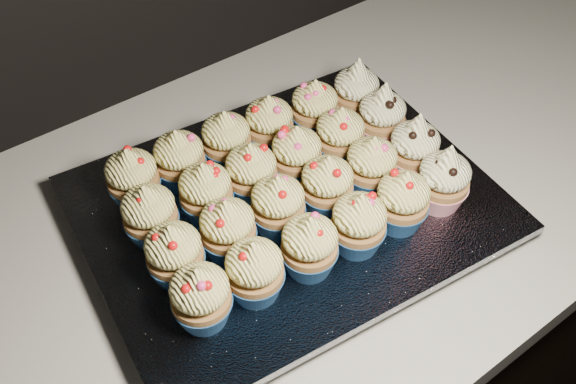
# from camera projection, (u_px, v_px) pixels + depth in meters

# --- Properties ---
(worktop) EXTENTS (2.44, 0.64, 0.04)m
(worktop) POSITION_uv_depth(u_px,v_px,m) (241.00, 232.00, 0.81)
(worktop) COLOR beige
(worktop) RESTS_ON cabinet
(baking_tray) EXTENTS (0.47, 0.38, 0.02)m
(baking_tray) POSITION_uv_depth(u_px,v_px,m) (288.00, 213.00, 0.79)
(baking_tray) COLOR black
(baking_tray) RESTS_ON worktop
(foil_lining) EXTENTS (0.51, 0.42, 0.01)m
(foil_lining) POSITION_uv_depth(u_px,v_px,m) (288.00, 204.00, 0.78)
(foil_lining) COLOR silver
(foil_lining) RESTS_ON baking_tray
(cupcake_0) EXTENTS (0.06, 0.06, 0.08)m
(cupcake_0) POSITION_uv_depth(u_px,v_px,m) (201.00, 297.00, 0.64)
(cupcake_0) COLOR navy
(cupcake_0) RESTS_ON foil_lining
(cupcake_1) EXTENTS (0.06, 0.06, 0.08)m
(cupcake_1) POSITION_uv_depth(u_px,v_px,m) (255.00, 271.00, 0.66)
(cupcake_1) COLOR navy
(cupcake_1) RESTS_ON foil_lining
(cupcake_2) EXTENTS (0.06, 0.06, 0.08)m
(cupcake_2) POSITION_uv_depth(u_px,v_px,m) (309.00, 246.00, 0.68)
(cupcake_2) COLOR navy
(cupcake_2) RESTS_ON foil_lining
(cupcake_3) EXTENTS (0.06, 0.06, 0.08)m
(cupcake_3) POSITION_uv_depth(u_px,v_px,m) (359.00, 223.00, 0.70)
(cupcake_3) COLOR navy
(cupcake_3) RESTS_ON foil_lining
(cupcake_4) EXTENTS (0.06, 0.06, 0.08)m
(cupcake_4) POSITION_uv_depth(u_px,v_px,m) (402.00, 201.00, 0.73)
(cupcake_4) COLOR navy
(cupcake_4) RESTS_ON foil_lining
(cupcake_5) EXTENTS (0.06, 0.06, 0.10)m
(cupcake_5) POSITION_uv_depth(u_px,v_px,m) (443.00, 179.00, 0.75)
(cupcake_5) COLOR red
(cupcake_5) RESTS_ON foil_lining
(cupcake_6) EXTENTS (0.06, 0.06, 0.08)m
(cupcake_6) POSITION_uv_depth(u_px,v_px,m) (175.00, 254.00, 0.67)
(cupcake_6) COLOR navy
(cupcake_6) RESTS_ON foil_lining
(cupcake_7) EXTENTS (0.06, 0.06, 0.08)m
(cupcake_7) POSITION_uv_depth(u_px,v_px,m) (228.00, 229.00, 0.70)
(cupcake_7) COLOR navy
(cupcake_7) RESTS_ON foil_lining
(cupcake_8) EXTENTS (0.06, 0.06, 0.08)m
(cupcake_8) POSITION_uv_depth(u_px,v_px,m) (278.00, 205.00, 0.72)
(cupcake_8) COLOR navy
(cupcake_8) RESTS_ON foil_lining
(cupcake_9) EXTENTS (0.06, 0.06, 0.08)m
(cupcake_9) POSITION_uv_depth(u_px,v_px,m) (327.00, 185.00, 0.74)
(cupcake_9) COLOR navy
(cupcake_9) RESTS_ON foil_lining
(cupcake_10) EXTENTS (0.06, 0.06, 0.08)m
(cupcake_10) POSITION_uv_depth(u_px,v_px,m) (371.00, 166.00, 0.76)
(cupcake_10) COLOR navy
(cupcake_10) RESTS_ON foil_lining
(cupcake_11) EXTENTS (0.06, 0.06, 0.10)m
(cupcake_11) POSITION_uv_depth(u_px,v_px,m) (414.00, 148.00, 0.78)
(cupcake_11) COLOR red
(cupcake_11) RESTS_ON foil_lining
(cupcake_12) EXTENTS (0.06, 0.06, 0.08)m
(cupcake_12) POSITION_uv_depth(u_px,v_px,m) (150.00, 215.00, 0.71)
(cupcake_12) COLOR navy
(cupcake_12) RESTS_ON foil_lining
(cupcake_13) EXTENTS (0.06, 0.06, 0.08)m
(cupcake_13) POSITION_uv_depth(u_px,v_px,m) (206.00, 192.00, 0.73)
(cupcake_13) COLOR navy
(cupcake_13) RESTS_ON foil_lining
(cupcake_14) EXTENTS (0.06, 0.06, 0.08)m
(cupcake_14) POSITION_uv_depth(u_px,v_px,m) (251.00, 173.00, 0.76)
(cupcake_14) COLOR navy
(cupcake_14) RESTS_ON foil_lining
(cupcake_15) EXTENTS (0.06, 0.06, 0.08)m
(cupcake_15) POSITION_uv_depth(u_px,v_px,m) (296.00, 155.00, 0.78)
(cupcake_15) COLOR navy
(cupcake_15) RESTS_ON foil_lining
(cupcake_16) EXTENTS (0.06, 0.06, 0.08)m
(cupcake_16) POSITION_uv_depth(u_px,v_px,m) (340.00, 136.00, 0.80)
(cupcake_16) COLOR navy
(cupcake_16) RESTS_ON foil_lining
(cupcake_17) EXTENTS (0.06, 0.06, 0.10)m
(cupcake_17) POSITION_uv_depth(u_px,v_px,m) (382.00, 116.00, 0.82)
(cupcake_17) COLOR red
(cupcake_17) RESTS_ON foil_lining
(cupcake_18) EXTENTS (0.06, 0.06, 0.08)m
(cupcake_18) POSITION_uv_depth(u_px,v_px,m) (133.00, 178.00, 0.75)
(cupcake_18) COLOR navy
(cupcake_18) RESTS_ON foil_lining
(cupcake_19) EXTENTS (0.06, 0.06, 0.08)m
(cupcake_19) POSITION_uv_depth(u_px,v_px,m) (180.00, 159.00, 0.77)
(cupcake_19) COLOR navy
(cupcake_19) RESTS_ON foil_lining
(cupcake_20) EXTENTS (0.06, 0.06, 0.08)m
(cupcake_20) POSITION_uv_depth(u_px,v_px,m) (227.00, 140.00, 0.79)
(cupcake_20) COLOR navy
(cupcake_20) RESTS_ON foil_lining
(cupcake_21) EXTENTS (0.06, 0.06, 0.08)m
(cupcake_21) POSITION_uv_depth(u_px,v_px,m) (269.00, 124.00, 0.81)
(cupcake_21) COLOR navy
(cupcake_21) RESTS_ON foil_lining
(cupcake_22) EXTENTS (0.06, 0.06, 0.08)m
(cupcake_22) POSITION_uv_depth(u_px,v_px,m) (314.00, 108.00, 0.84)
(cupcake_22) COLOR navy
(cupcake_22) RESTS_ON foil_lining
(cupcake_23) EXTENTS (0.06, 0.06, 0.10)m
(cupcake_23) POSITION_uv_depth(u_px,v_px,m) (356.00, 92.00, 0.86)
(cupcake_23) COLOR red
(cupcake_23) RESTS_ON foil_lining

